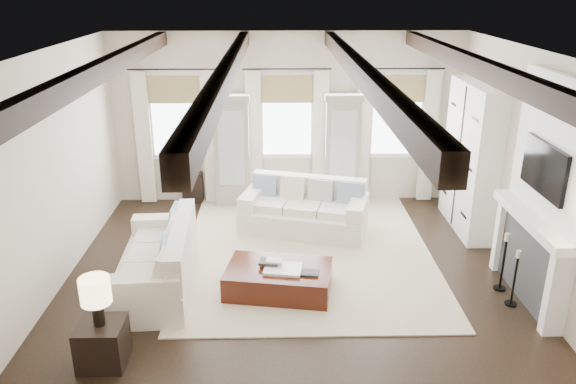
{
  "coord_description": "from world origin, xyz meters",
  "views": [
    {
      "loc": [
        -0.21,
        -6.54,
        4.05
      ],
      "look_at": [
        -0.04,
        1.09,
        1.15
      ],
      "focal_mm": 35.0,
      "sensor_mm": 36.0,
      "label": 1
    }
  ],
  "objects_px": {
    "sofa_left": "(161,263)",
    "sofa_back": "(305,211)",
    "ottoman": "(279,280)",
    "side_table_back": "(193,186)",
    "side_table_front": "(103,343)"
  },
  "relations": [
    {
      "from": "sofa_left",
      "to": "sofa_back",
      "type": "bearing_deg",
      "value": 41.75
    },
    {
      "from": "sofa_back",
      "to": "ottoman",
      "type": "bearing_deg",
      "value": -102.71
    },
    {
      "from": "sofa_back",
      "to": "side_table_back",
      "type": "xyz_separation_m",
      "value": [
        -2.1,
        1.46,
        -0.06
      ]
    },
    {
      "from": "ottoman",
      "to": "side_table_back",
      "type": "relative_size",
      "value": 2.43
    },
    {
      "from": "sofa_left",
      "to": "side_table_front",
      "type": "height_order",
      "value": "sofa_left"
    },
    {
      "from": "sofa_back",
      "to": "side_table_front",
      "type": "xyz_separation_m",
      "value": [
        -2.43,
        -3.53,
        -0.1
      ]
    },
    {
      "from": "side_table_front",
      "to": "side_table_back",
      "type": "distance_m",
      "value": 5.01
    },
    {
      "from": "sofa_back",
      "to": "ottoman",
      "type": "height_order",
      "value": "sofa_back"
    },
    {
      "from": "sofa_back",
      "to": "ottoman",
      "type": "relative_size",
      "value": 1.6
    },
    {
      "from": "sofa_left",
      "to": "side_table_back",
      "type": "xyz_separation_m",
      "value": [
        -0.0,
        3.33,
        -0.08
      ]
    },
    {
      "from": "sofa_back",
      "to": "side_table_front",
      "type": "bearing_deg",
      "value": -124.56
    },
    {
      "from": "sofa_back",
      "to": "ottoman",
      "type": "distance_m",
      "value": 2.1
    },
    {
      "from": "sofa_left",
      "to": "side_table_front",
      "type": "relative_size",
      "value": 4.33
    },
    {
      "from": "ottoman",
      "to": "side_table_back",
      "type": "bearing_deg",
      "value": 124.55
    },
    {
      "from": "sofa_back",
      "to": "sofa_left",
      "type": "relative_size",
      "value": 1.03
    }
  ]
}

